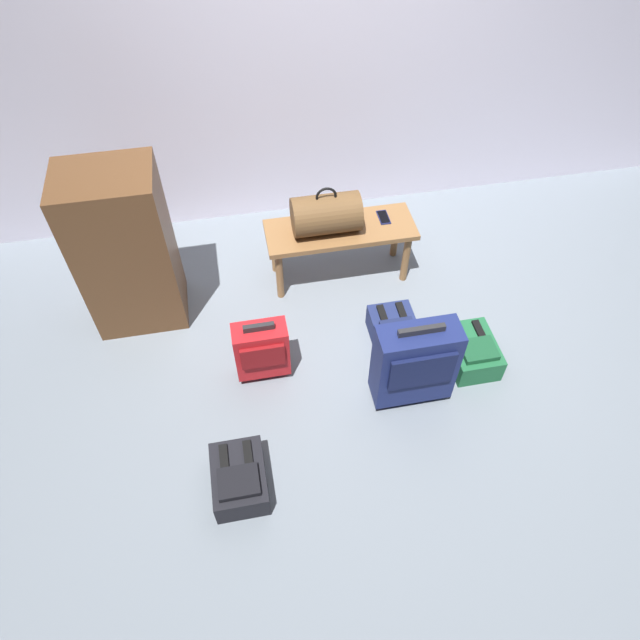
# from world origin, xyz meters

# --- Properties ---
(ground_plane) EXTENTS (6.60, 6.60, 0.00)m
(ground_plane) POSITION_xyz_m (0.00, 0.00, 0.00)
(ground_plane) COLOR slate
(back_wall) EXTENTS (6.00, 0.10, 2.80)m
(back_wall) POSITION_xyz_m (0.00, 1.60, 1.40)
(back_wall) COLOR silver
(back_wall) RESTS_ON ground
(bench) EXTENTS (1.00, 0.36, 0.43)m
(bench) POSITION_xyz_m (-0.02, 0.75, 0.36)
(bench) COLOR olive
(bench) RESTS_ON ground
(duffel_bag_brown) EXTENTS (0.44, 0.26, 0.34)m
(duffel_bag_brown) POSITION_xyz_m (-0.12, 0.75, 0.56)
(duffel_bag_brown) COLOR brown
(duffel_bag_brown) RESTS_ON bench
(cell_phone) EXTENTS (0.07, 0.14, 0.01)m
(cell_phone) POSITION_xyz_m (0.28, 0.80, 0.44)
(cell_phone) COLOR #191E4C
(cell_phone) RESTS_ON bench
(suitcase_upright_navy) EXTENTS (0.46, 0.22, 0.63)m
(suitcase_upright_navy) POSITION_xyz_m (0.17, -0.34, 0.33)
(suitcase_upright_navy) COLOR navy
(suitcase_upright_navy) RESTS_ON ground
(suitcase_small_red) EXTENTS (0.32, 0.18, 0.46)m
(suitcase_small_red) POSITION_xyz_m (-0.66, -0.01, 0.24)
(suitcase_small_red) COLOR red
(suitcase_small_red) RESTS_ON ground
(backpack_dark) EXTENTS (0.28, 0.38, 0.21)m
(backpack_dark) POSITION_xyz_m (-0.88, -0.73, 0.09)
(backpack_dark) COLOR black
(backpack_dark) RESTS_ON ground
(backpack_green) EXTENTS (0.28, 0.38, 0.21)m
(backpack_green) POSITION_xyz_m (0.63, -0.16, 0.09)
(backpack_green) COLOR #1E6038
(backpack_green) RESTS_ON ground
(backpack_navy) EXTENTS (0.28, 0.38, 0.21)m
(backpack_navy) POSITION_xyz_m (0.19, 0.08, 0.09)
(backpack_navy) COLOR navy
(backpack_navy) RESTS_ON ground
(side_cabinet) EXTENTS (0.56, 0.44, 1.10)m
(side_cabinet) POSITION_xyz_m (-1.39, 0.66, 0.55)
(side_cabinet) COLOR brown
(side_cabinet) RESTS_ON ground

